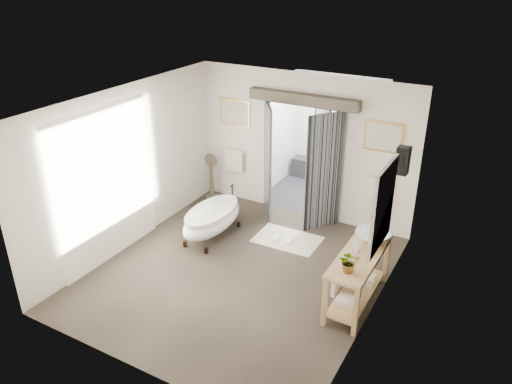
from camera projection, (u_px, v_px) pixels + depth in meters
ground_plane at (239, 272)px, 8.40m from camera, size 5.00×5.00×0.00m
room_shell at (231, 173)px, 7.53m from camera, size 4.52×5.02×2.91m
shower_room at (330, 150)px, 11.17m from camera, size 2.22×2.01×2.51m
back_wall_dressing at (300, 144)px, 9.56m from camera, size 3.82×0.74×2.52m
clawfoot_tub at (212, 218)px, 9.33m from camera, size 0.71×1.60×0.78m
vanity at (356, 274)px, 7.48m from camera, size 0.57×1.60×0.85m
pedestal_mirror at (212, 179)px, 10.84m from camera, size 0.31×0.20×1.03m
rug at (287, 239)px, 9.36m from camera, size 1.21×0.82×0.01m
slippers at (283, 239)px, 9.32m from camera, size 0.41×0.29×0.05m
basin at (373, 237)px, 7.59m from camera, size 0.70×0.70×0.19m
plant at (349, 262)px, 6.86m from camera, size 0.36×0.34×0.32m
soap_bottle_a at (355, 246)px, 7.35m from camera, size 0.10×0.11×0.20m
soap_bottle_b at (366, 230)px, 7.80m from camera, size 0.15×0.15×0.19m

